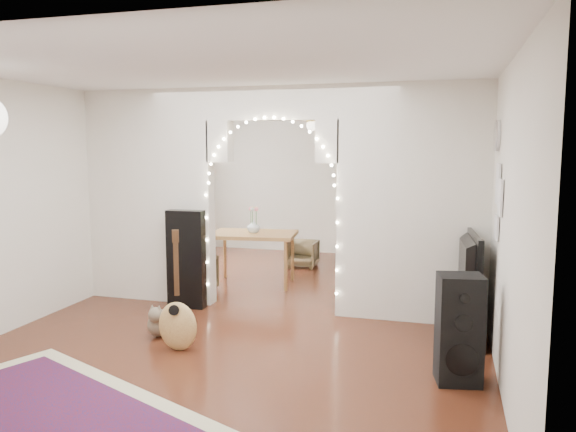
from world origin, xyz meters
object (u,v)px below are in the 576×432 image
(acoustic_guitar, at_px, (177,306))
(floor_speaker, at_px, (459,329))
(media_console, at_px, (460,314))
(dining_table, at_px, (254,238))
(dining_chair_left, at_px, (191,275))
(bookcase, at_px, (384,213))
(dining_chair_right, at_px, (303,254))

(acoustic_guitar, distance_m, floor_speaker, 2.64)
(media_console, height_order, dining_table, dining_table)
(floor_speaker, xyz_separation_m, dining_chair_left, (-3.44, 2.01, -0.20))
(dining_chair_left, bearing_deg, bookcase, 60.13)
(dining_table, distance_m, dining_chair_left, 1.07)
(acoustic_guitar, relative_size, dining_chair_left, 1.78)
(acoustic_guitar, height_order, dining_chair_right, acoustic_guitar)
(floor_speaker, height_order, media_console, floor_speaker)
(media_console, distance_m, dining_chair_left, 3.57)
(dining_table, bearing_deg, dining_chair_left, -137.52)
(acoustic_guitar, bearing_deg, dining_chair_left, 90.91)
(acoustic_guitar, relative_size, floor_speaker, 1.09)
(bookcase, relative_size, dining_table, 1.26)
(bookcase, height_order, dining_table, bookcase)
(floor_speaker, relative_size, dining_chair_left, 1.63)
(media_console, bearing_deg, dining_table, 146.76)
(media_console, height_order, dining_chair_right, media_console)
(acoustic_guitar, distance_m, dining_chair_left, 2.14)
(acoustic_guitar, relative_size, media_console, 1.02)
(floor_speaker, relative_size, dining_table, 0.72)
(bookcase, bearing_deg, dining_chair_left, -141.56)
(floor_speaker, distance_m, bookcase, 5.30)
(media_console, relative_size, bookcase, 0.62)
(media_console, bearing_deg, dining_chair_left, 162.44)
(floor_speaker, xyz_separation_m, dining_chair_right, (-2.40, 4.05, -0.24))
(floor_speaker, distance_m, media_console, 1.22)
(dining_table, bearing_deg, dining_chair_right, 65.89)
(floor_speaker, xyz_separation_m, dining_table, (-2.80, 2.76, 0.22))
(floor_speaker, bearing_deg, acoustic_guitar, 168.70)
(dining_table, bearing_deg, bookcase, 49.20)
(floor_speaker, xyz_separation_m, bookcase, (-1.19, 5.16, 0.35))
(media_console, relative_size, dining_chair_right, 2.03)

